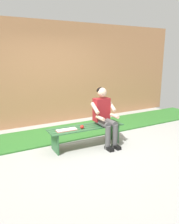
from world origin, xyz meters
TOP-DOWN VIEW (x-y plane):
  - ground_plane at (0.97, 1.00)m, footprint 10.00×7.00m
  - grass_strip at (0.00, -0.98)m, footprint 9.00×1.21m
  - brick_wall at (0.50, -2.10)m, footprint 9.50×0.24m
  - bench_near at (0.00, 0.00)m, footprint 1.65×0.50m
  - person_seated at (-0.39, 0.10)m, footprint 0.50×0.69m
  - apple at (0.14, 0.09)m, footprint 0.08×0.08m
  - book_open at (0.46, 0.03)m, footprint 0.42×0.17m

SIDE VIEW (x-z plane):
  - ground_plane at x=0.97m, z-range -0.04..0.00m
  - grass_strip at x=0.00m, z-range 0.00..0.03m
  - bench_near at x=0.00m, z-range 0.11..0.55m
  - book_open at x=0.46m, z-range 0.43..0.46m
  - apple at x=0.14m, z-range 0.44..0.51m
  - person_seated at x=-0.39m, z-range 0.06..1.30m
  - brick_wall at x=0.50m, z-range 0.00..2.81m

